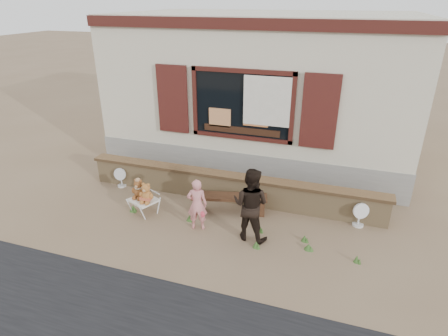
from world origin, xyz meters
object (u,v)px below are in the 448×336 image
(teddy_bear_right, at_px, (146,192))
(adult, at_px, (251,204))
(child, at_px, (197,205))
(folding_chair, at_px, (144,200))
(bench, at_px, (229,200))
(teddy_bear_left, at_px, (139,188))

(teddy_bear_right, xyz_separation_m, adult, (2.33, -0.11, 0.18))
(teddy_bear_right, distance_m, child, 1.23)
(folding_chair, xyz_separation_m, teddy_bear_right, (0.13, -0.06, 0.26))
(bench, relative_size, teddy_bear_right, 3.73)
(bench, xyz_separation_m, teddy_bear_right, (-1.66, -0.67, 0.26))
(bench, distance_m, teddy_bear_right, 1.80)
(bench, distance_m, child, 0.94)
(folding_chair, bearing_deg, teddy_bear_right, -0.00)
(bench, distance_m, teddy_bear_left, 2.01)
(bench, xyz_separation_m, child, (-0.43, -0.80, 0.25))
(folding_chair, relative_size, child, 0.63)
(child, bearing_deg, teddy_bear_right, -21.71)
(teddy_bear_left, bearing_deg, bench, 40.34)
(teddy_bear_left, distance_m, adult, 2.60)
(folding_chair, xyz_separation_m, adult, (2.46, -0.17, 0.44))
(teddy_bear_left, xyz_separation_m, teddy_bear_right, (0.26, -0.11, 0.00))
(folding_chair, height_order, adult, adult)
(adult, bearing_deg, teddy_bear_right, 4.71)
(folding_chair, distance_m, adult, 2.50)
(bench, bearing_deg, adult, -63.38)
(folding_chair, bearing_deg, teddy_bear_left, -180.00)
(teddy_bear_left, distance_m, teddy_bear_right, 0.28)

